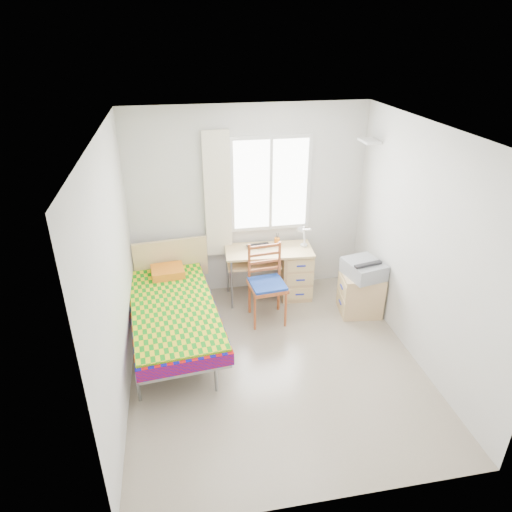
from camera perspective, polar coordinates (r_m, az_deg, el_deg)
The scene contains 17 objects.
floor at distance 5.36m, azimuth 2.35°, elevation -13.07°, with size 3.50×3.50×0.00m, color #BCAD93.
ceiling at distance 4.21m, azimuth 3.02°, elevation 15.33°, with size 3.50×3.50×0.00m, color white.
wall_back at distance 6.22m, azimuth -0.95°, elevation 6.67°, with size 3.20×3.20×0.00m, color silver.
wall_left at distance 4.59m, azimuth -17.27°, elevation -2.24°, with size 3.50×3.50×0.00m, color silver.
wall_right at distance 5.21m, azimuth 20.07°, elevation 0.88°, with size 3.50×3.50×0.00m, color silver.
window at distance 6.17m, azimuth 1.85°, elevation 8.95°, with size 1.10×0.04×1.30m.
curtain at distance 6.05m, azimuth -4.81°, elevation 7.52°, with size 0.35×0.05×1.70m, color beige.
floating_shelf at distance 6.07m, azimuth 13.99°, elevation 13.79°, with size 0.20×0.32×0.03m, color white.
bed at distance 5.55m, azimuth -10.28°, elevation -6.38°, with size 1.16×2.17×0.90m.
desk at distance 6.39m, azimuth 4.31°, elevation -1.67°, with size 1.21×0.62×0.73m.
chair at distance 5.79m, azimuth 1.40°, elevation -2.92°, with size 0.48×0.48×1.02m.
cabinet at distance 6.19m, azimuth 12.89°, elevation -4.55°, with size 0.58×0.52×0.57m.
printer at distance 5.98m, azimuth 13.32°, elevation -1.53°, with size 0.52×0.57×0.21m.
laptop at distance 6.20m, azimuth 0.41°, elevation 1.10°, with size 0.32×0.21×0.03m, color black.
pen_cup at distance 6.31m, azimuth 2.64°, elevation 1.86°, with size 0.08×0.08×0.09m, color orange.
task_lamp at distance 6.09m, azimuth 5.84°, elevation 2.72°, with size 0.21×0.31×0.37m.
book at distance 6.23m, azimuth -0.17°, elevation -0.42°, with size 0.17×0.24×0.02m, color gray.
Camera 1 is at (-0.96, -4.01, 3.42)m, focal length 32.00 mm.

